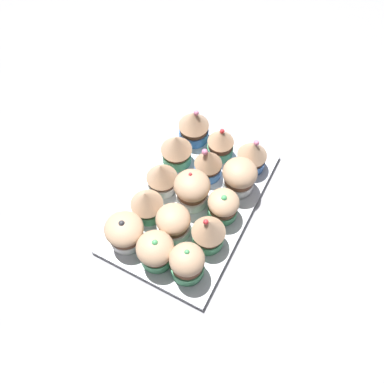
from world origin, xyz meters
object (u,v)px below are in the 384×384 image
cupcake_14 (194,125)px  cupcake_10 (125,232)px  cupcake_4 (252,155)px  cupcake_13 (176,149)px  cupcake_6 (176,223)px  cupcake_7 (191,187)px  cupcake_3 (239,177)px  cupcake_8 (206,162)px  cupcake_5 (157,252)px  cupcake_1 (209,232)px  cupcake_9 (220,143)px  baking_tray (192,201)px  cupcake_11 (147,203)px  cupcake_2 (223,206)px  cupcake_0 (187,263)px  cupcake_12 (163,175)px

cupcake_14 → cupcake_10: bearing=-179.9°
cupcake_4 → cupcake_13: 14.67cm
cupcake_6 → cupcake_7: cupcake_7 is taller
cupcake_3 → cupcake_8: size_ratio=0.90×
cupcake_4 → cupcake_5: cupcake_4 is taller
cupcake_1 → cupcake_14: bearing=33.6°
cupcake_3 → cupcake_9: cupcake_9 is taller
cupcake_1 → cupcake_7: cupcake_1 is taller
baking_tray → cupcake_3: 10.25cm
baking_tray → cupcake_11: 9.67cm
cupcake_2 → cupcake_10: size_ratio=0.95×
cupcake_0 → cupcake_12: cupcake_0 is taller
cupcake_2 → cupcake_5: 14.49cm
baking_tray → cupcake_0: size_ratio=4.55×
cupcake_3 → cupcake_11: cupcake_11 is taller
cupcake_4 → cupcake_6: cupcake_4 is taller
cupcake_5 → cupcake_13: cupcake_13 is taller
cupcake_0 → cupcake_13: (19.45, 12.63, 0.22)cm
cupcake_1 → cupcake_6: (-0.87, 6.03, -0.92)cm
cupcake_1 → cupcake_5: cupcake_1 is taller
cupcake_0 → cupcake_5: cupcake_0 is taller
cupcake_4 → cupcake_12: 17.63cm
cupcake_11 → cupcake_14: bearing=1.9°
cupcake_2 → cupcake_1: bearing=-178.8°
cupcake_12 → cupcake_11: bearing=-176.3°
cupcake_12 → cupcake_14: size_ratio=0.89×
baking_tray → cupcake_12: bearing=86.3°
cupcake_4 → cupcake_12: size_ratio=1.06×
cupcake_2 → cupcake_13: 14.89cm
cupcake_6 → cupcake_9: (19.32, 0.56, 0.38)cm
cupcake_5 → cupcake_11: (7.09, 6.26, 0.24)cm
cupcake_2 → cupcake_8: 9.63cm
cupcake_0 → cupcake_10: (0.15, 12.32, -0.49)cm
cupcake_1 → cupcake_6: bearing=98.3°
cupcake_5 → cupcake_7: size_ratio=0.93×
baking_tray → cupcake_2: cupcake_2 is taller
cupcake_1 → cupcake_11: 12.42cm
cupcake_3 → cupcake_9: bearing=50.2°
cupcake_4 → cupcake_14: 13.29cm
cupcake_8 → cupcake_10: size_ratio=1.14×
cupcake_11 → cupcake_13: cupcake_13 is taller
baking_tray → cupcake_8: bearing=3.6°
cupcake_5 → cupcake_10: 6.92cm
cupcake_3 → cupcake_14: (6.70, 13.06, 0.24)cm
cupcake_6 → cupcake_9: size_ratio=0.86×
cupcake_7 → cupcake_13: bearing=46.0°
cupcake_9 → cupcake_11: bearing=162.4°
cupcake_12 → cupcake_14: bearing=1.0°
baking_tray → cupcake_9: size_ratio=4.67×
cupcake_2 → cupcake_12: size_ratio=0.90×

